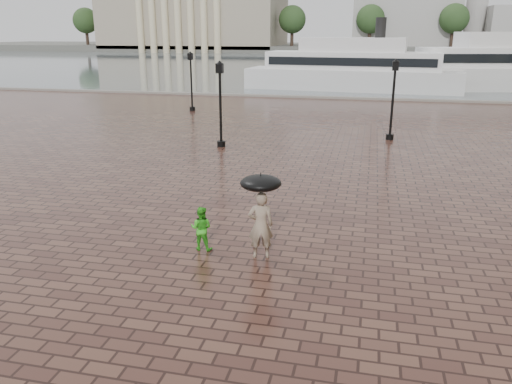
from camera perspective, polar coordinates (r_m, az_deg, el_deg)
ground at (r=16.74m, az=5.88°, el=-3.08°), size 300.00×300.00×0.00m
harbour_water at (r=107.72m, az=12.34°, el=14.25°), size 240.00×240.00×0.00m
quay_edge at (r=47.95m, az=10.85°, el=10.38°), size 80.00×0.60×0.30m
far_shore at (r=175.62m, az=12.83°, el=15.77°), size 300.00×60.00×2.00m
museum at (r=170.12m, az=-7.03°, el=20.37°), size 57.00×32.50×26.00m
far_trees at (r=153.59m, az=12.95°, el=18.68°), size 188.00×8.00×13.50m
street_lamps at (r=31.83m, az=0.50°, el=11.28°), size 15.44×12.44×4.40m
adult_pedestrian at (r=13.56m, az=0.53°, el=-3.80°), size 0.79×0.62×1.90m
child_pedestrian at (r=14.25m, az=-6.26°, el=-4.15°), size 0.62×0.49×1.28m
ferry_near at (r=55.70m, az=10.91°, el=13.67°), size 22.88×7.34×7.38m
umbrella at (r=13.17m, az=0.54°, el=1.03°), size 1.10×1.10×1.20m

